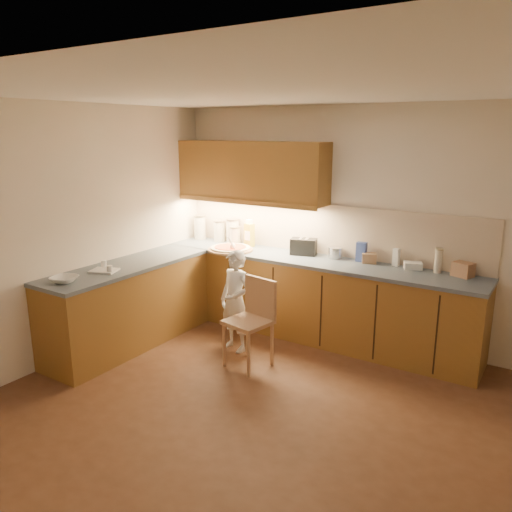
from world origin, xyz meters
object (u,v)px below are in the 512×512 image
object	(u,v)px
pizza_on_board	(230,249)
wooden_chair	(253,316)
oil_jug	(249,234)
child	(235,301)
toaster	(304,247)

from	to	relation	value
pizza_on_board	wooden_chair	xyz separation A→B (m)	(0.84, -0.80, -0.43)
wooden_chair	oil_jug	bearing A→B (deg)	135.22
pizza_on_board	child	xyz separation A→B (m)	(0.50, -0.61, -0.39)
child	oil_jug	distance (m)	1.14
pizza_on_board	child	size ratio (longest dim) A/B	0.49
pizza_on_board	oil_jug	xyz separation A→B (m)	(0.07, 0.31, 0.13)
child	wooden_chair	distance (m)	0.40
oil_jug	toaster	size ratio (longest dim) A/B	1.03
toaster	wooden_chair	bearing A→B (deg)	-104.83
oil_jug	toaster	bearing A→B (deg)	-0.84
pizza_on_board	wooden_chair	distance (m)	1.24
oil_jug	wooden_chair	bearing A→B (deg)	-55.04
pizza_on_board	wooden_chair	size ratio (longest dim) A/B	0.61
wooden_chair	toaster	world-z (taller)	toaster
pizza_on_board	wooden_chair	world-z (taller)	pizza_on_board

